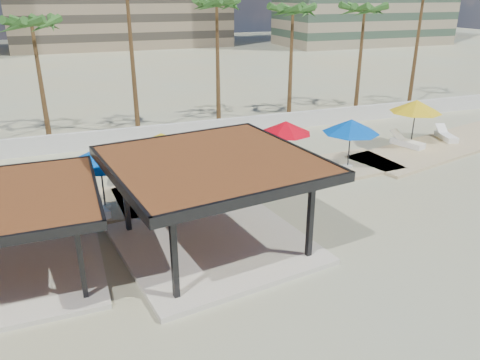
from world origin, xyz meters
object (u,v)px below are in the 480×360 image
(umbrella_c, at_px, (286,127))
(lounger_a, at_px, (94,208))
(pavilion_west, at_px, (5,230))
(lounger_d, at_px, (446,136))
(pavilion_central, at_px, (213,195))
(lounger_c, at_px, (407,143))
(lounger_b, at_px, (280,173))

(umbrella_c, relative_size, lounger_a, 1.41)
(pavilion_west, distance_m, lounger_d, 27.58)
(pavilion_central, relative_size, pavilion_west, 1.32)
(pavilion_west, bearing_deg, lounger_c, 17.46)
(pavilion_central, xyz_separation_m, lounger_d, (19.11, 7.94, -1.86))
(pavilion_central, relative_size, umbrella_c, 2.66)
(lounger_a, bearing_deg, umbrella_c, -94.62)
(umbrella_c, xyz_separation_m, lounger_a, (-10.83, -2.60, -2.05))
(lounger_c, bearing_deg, umbrella_c, 75.49)
(umbrella_c, bearing_deg, lounger_b, -122.36)
(lounger_c, bearing_deg, pavilion_central, 98.45)
(umbrella_c, bearing_deg, pavilion_central, -132.56)
(pavilion_central, distance_m, lounger_b, 8.06)
(umbrella_c, distance_m, lounger_a, 11.33)
(lounger_a, bearing_deg, lounger_d, -99.85)
(umbrella_c, xyz_separation_m, lounger_b, (-1.01, -1.60, -2.06))
(pavilion_central, xyz_separation_m, pavilion_west, (-7.35, 0.35, -0.32))
(umbrella_c, relative_size, lounger_c, 1.31)
(pavilion_central, distance_m, lounger_d, 20.78)
(pavilion_central, height_order, lounger_a, pavilion_central)
(pavilion_west, distance_m, lounger_b, 13.99)
(pavilion_central, height_order, lounger_c, pavilion_central)
(lounger_b, xyz_separation_m, lounger_c, (10.06, 2.09, 0.02))
(lounger_b, bearing_deg, lounger_c, -83.28)
(lounger_b, bearing_deg, lounger_a, 90.80)
(umbrella_c, xyz_separation_m, lounger_c, (9.04, 0.49, -2.04))
(pavilion_central, bearing_deg, lounger_b, 36.58)
(pavilion_central, xyz_separation_m, lounger_c, (15.60, 7.63, -1.85))
(lounger_a, bearing_deg, pavilion_central, -154.83)
(lounger_d, bearing_deg, lounger_c, 110.55)
(lounger_a, relative_size, lounger_b, 1.04)
(umbrella_c, relative_size, lounger_b, 1.47)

